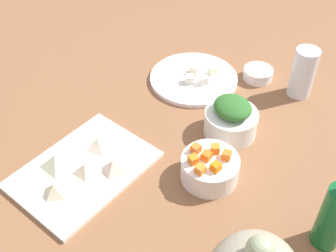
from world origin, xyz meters
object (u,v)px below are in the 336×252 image
Objects in this scene: drinking_glass_0 at (303,73)px; cutting_board at (84,170)px; bowl_carrots at (210,168)px; bottle_1 at (334,216)px; bowl_greens at (231,123)px; plate_tofu at (194,79)px; bowl_small_side at (258,74)px.

cutting_board is at bearing -22.09° from drinking_glass_0.
bottle_1 is (-1.65, 25.85, 5.12)cm from bowl_carrots.
cutting_board is 60.10cm from drinking_glass_0.
bowl_greens is 1.01× the size of bowl_carrots.
bowl_carrots is at bearing -0.92° from drinking_glass_0.
plate_tofu is 17.82cm from bowl_small_side.
cutting_board is 3.67× the size of bowl_small_side.
bottle_1 reaches higher than bowl_greens.
bowl_greens is 15.16cm from bowl_carrots.
bowl_carrots is (14.44, 4.62, -0.33)cm from bowl_greens.
plate_tofu reaches higher than cutting_board.
drinking_glass_0 reaches higher than cutting_board.
bowl_small_side is 12.94cm from drinking_glass_0.
bowl_greens is 0.93× the size of drinking_glass_0.
plate_tofu is at bearing -136.34° from bowl_carrots.
cutting_board is 55.09cm from bowl_small_side.
cutting_board is at bearing -69.09° from bottle_1.
bowl_small_side is at bearing 133.69° from plate_tofu.
drinking_glass_0 is at bearing 167.86° from bowl_greens.
bowl_small_side reaches higher than plate_tofu.
drinking_glass_0 is (-55.39, 22.48, 6.23)cm from cutting_board.
plate_tofu is 1.94× the size of bowl_carrots.
bowl_greens is 0.65× the size of bottle_1.
bottle_1 is at bearing 45.94° from bowl_small_side.
bowl_carrots is at bearing 16.57° from bowl_small_side.
bowl_greens reaches higher than bowl_carrots.
bottle_1 is (12.79, 30.47, 4.79)cm from bowl_greens.
bowl_small_side is (-12.29, 12.87, 0.93)cm from plate_tofu.
cutting_board is at bearing -11.21° from bowl_small_side.
bottle_1 is 1.43× the size of drinking_glass_0.
bowl_greens is (10.73, 19.39, 2.51)cm from plate_tofu.
bowl_small_side is at bearing -134.06° from bottle_1.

